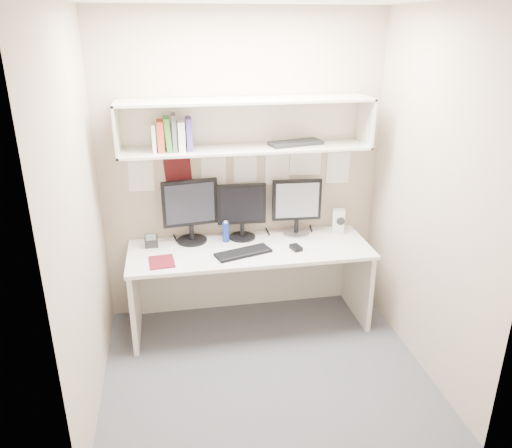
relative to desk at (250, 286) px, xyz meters
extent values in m
cube|color=#454449|center=(0.00, -0.65, -0.37)|extent=(2.40, 2.00, 0.01)
cube|color=tan|center=(0.00, 0.35, 0.93)|extent=(2.40, 0.02, 2.60)
cube|color=tan|center=(0.00, -1.65, 0.93)|extent=(2.40, 0.02, 2.60)
cube|color=tan|center=(-1.20, -0.65, 0.93)|extent=(0.02, 2.00, 2.60)
cube|color=tan|center=(1.20, -0.65, 0.93)|extent=(0.02, 2.00, 2.60)
cube|color=silver|center=(0.00, -0.01, 0.35)|extent=(2.00, 0.70, 0.03)
cube|color=beige|center=(0.00, 0.32, -0.02)|extent=(1.96, 0.02, 0.70)
cube|color=beige|center=(0.00, 0.16, 1.16)|extent=(2.00, 0.38, 0.02)
cube|color=beige|center=(0.00, 0.16, 1.54)|extent=(2.00, 0.38, 0.02)
cube|color=beige|center=(0.00, 0.34, 1.35)|extent=(2.00, 0.02, 0.40)
cube|color=beige|center=(-0.99, 0.16, 1.35)|extent=(0.02, 0.38, 0.40)
cube|color=beige|center=(0.99, 0.16, 1.35)|extent=(0.02, 0.38, 0.40)
cylinder|color=black|center=(-0.47, 0.21, 0.37)|extent=(0.26, 0.26, 0.02)
cylinder|color=black|center=(-0.47, 0.21, 0.45)|extent=(0.04, 0.04, 0.13)
cube|color=black|center=(-0.47, 0.22, 0.71)|extent=(0.47, 0.10, 0.40)
cube|color=black|center=(-0.47, 0.20, 0.71)|extent=(0.40, 0.06, 0.34)
cylinder|color=black|center=(-0.03, 0.21, 0.37)|extent=(0.23, 0.23, 0.02)
cylinder|color=black|center=(-0.03, 0.21, 0.44)|extent=(0.04, 0.04, 0.11)
cube|color=black|center=(-0.03, 0.22, 0.67)|extent=(0.42, 0.05, 0.35)
cube|color=black|center=(-0.03, 0.20, 0.67)|extent=(0.36, 0.02, 0.30)
cylinder|color=#A5A5AA|center=(0.45, 0.21, 0.37)|extent=(0.23, 0.23, 0.02)
cylinder|color=black|center=(0.45, 0.21, 0.44)|extent=(0.04, 0.04, 0.12)
cube|color=black|center=(0.45, 0.22, 0.68)|extent=(0.43, 0.06, 0.36)
cube|color=#B9B9BE|center=(0.45, 0.20, 0.68)|extent=(0.37, 0.03, 0.31)
cube|color=black|center=(-0.07, -0.12, 0.37)|extent=(0.48, 0.29, 0.02)
cube|color=black|center=(0.37, -0.11, 0.38)|extent=(0.10, 0.13, 0.03)
cube|color=silver|center=(0.83, 0.19, 0.47)|extent=(0.13, 0.13, 0.21)
cylinder|color=black|center=(0.83, 0.14, 0.49)|extent=(0.07, 0.03, 0.07)
cylinder|color=navy|center=(-0.18, 0.16, 0.45)|extent=(0.06, 0.06, 0.17)
cylinder|color=white|center=(-0.18, 0.16, 0.54)|extent=(0.03, 0.03, 0.02)
cube|color=#5E101A|center=(-0.72, -0.16, 0.37)|extent=(0.21, 0.25, 0.01)
cube|color=black|center=(-0.80, 0.17, 0.41)|extent=(0.11, 0.09, 0.10)
cube|color=#4C6659|center=(-0.80, 0.12, 0.47)|extent=(0.08, 0.01, 0.05)
cube|color=silver|center=(-0.72, 0.15, 1.28)|extent=(0.03, 0.17, 0.21)
cube|color=#B73E21|center=(-0.67, 0.15, 1.29)|extent=(0.05, 0.17, 0.24)
cube|color=#337527|center=(-0.61, 0.15, 1.30)|extent=(0.04, 0.17, 0.26)
cube|color=#56555A|center=(-0.56, 0.15, 1.31)|extent=(0.03, 0.17, 0.28)
cube|color=white|center=(-0.51, 0.15, 1.29)|extent=(0.05, 0.17, 0.23)
cube|color=#483990|center=(-0.45, 0.15, 1.30)|extent=(0.04, 0.17, 0.25)
cube|color=black|center=(0.41, 0.17, 1.19)|extent=(0.46, 0.26, 0.03)
camera|label=1|loc=(-0.61, -3.73, 2.08)|focal=35.00mm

